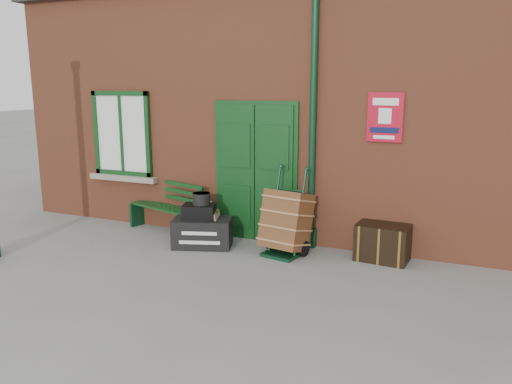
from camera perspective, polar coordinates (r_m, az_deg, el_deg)
The scene contains 10 objects.
ground at distance 6.93m, azimuth -2.55°, elevation -9.03°, with size 80.00×80.00×0.00m, color gray.
station_building at distance 9.74m, azimuth 6.35°, elevation 10.06°, with size 10.30×4.30×4.36m.
bench at distance 8.79m, azimuth -10.01°, elevation -1.55°, with size 1.51×0.84×0.90m.
houdini_trunk at distance 7.91m, azimuth -6.15°, elevation -4.65°, with size 0.90×0.50×0.45m, color black.
strongbox at distance 7.84m, azimuth -6.52°, elevation -2.24°, with size 0.50×0.36×0.23m, color black.
hatbox at distance 7.81m, azimuth -6.26°, elevation -0.76°, with size 0.27×0.27×0.18m, color black.
suitcase_back at distance 8.10m, azimuth -5.45°, elevation -3.55°, with size 0.18×0.44×0.62m, color tan.
suitcase_front at distance 7.94m, azimuth -4.64°, elevation -4.19°, with size 0.16×0.40×0.53m, color tan.
porter_trolley at distance 7.48m, azimuth 3.46°, elevation -3.40°, with size 0.74×0.78×1.30m.
dark_trunk at distance 7.48m, azimuth 14.27°, elevation -5.62°, with size 0.74×0.48×0.53m, color black.
Camera 1 is at (2.81, -5.82, 2.50)m, focal length 35.00 mm.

